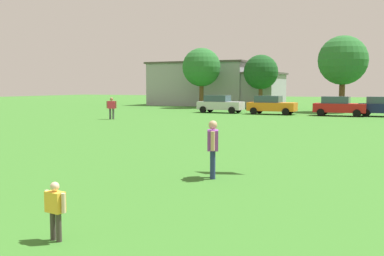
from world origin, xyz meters
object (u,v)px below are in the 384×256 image
Objects in this scene: parked_car_red_2 at (339,106)px; tree_far_right at (343,61)px; child_kite_flyer at (55,206)px; adult_bystander at (213,144)px; parked_car_navy_3 at (384,106)px; tree_center at (261,72)px; tree_far_left at (201,67)px; bystander_midfield at (112,106)px; parked_car_silver_0 at (220,104)px; parked_car_orange_1 at (271,105)px.

parked_car_red_2 is 0.58× the size of tree_far_right.
adult_bystander is at bearing 94.34° from child_kite_flyer.
tree_far_right is (-4.06, 5.24, 4.19)m from parked_car_navy_3.
tree_center is at bearing 110.46° from child_kite_flyer.
tree_far_left is at bearing 119.03° from child_kite_flyer.
parked_car_red_2 is 19.05m from tree_far_left.
child_kite_flyer is 28.02m from bystander_midfield.
parked_car_red_2 is at bearing -0.11° from parked_car_silver_0.
parked_car_navy_3 is 0.58× the size of tree_far_right.
parked_car_orange_1 reaches higher than adult_bystander.
tree_far_left is at bearing 2.14° from adult_bystander.
child_kite_flyer is at bearing -77.82° from tree_center.
parked_car_orange_1 is (-6.10, 28.85, -0.10)m from adult_bystander.
tree_center is at bearing 12.12° from tree_far_left.
parked_car_orange_1 is (9.59, 11.24, -0.15)m from bystander_midfield.
bystander_midfield is 20.33m from tree_far_left.
tree_center is (6.77, 1.45, -0.60)m from tree_far_left.
tree_far_right is (-0.30, 40.97, 4.46)m from child_kite_flyer.
bystander_midfield is 0.39× the size of parked_car_silver_0.
parked_car_red_2 is at bearing -21.60° from adult_bystander.
bystander_midfield is at bearing -147.27° from parked_car_navy_3.
tree_center reaches higher than adult_bystander.
tree_center is (5.60, 21.40, 3.13)m from bystander_midfield.
parked_car_navy_3 is (19.05, 12.24, -0.15)m from bystander_midfield.
parked_car_red_2 is (15.47, 11.52, -0.15)m from bystander_midfield.
tree_far_right is at bearing -22.65° from tree_center.
parked_car_navy_3 is at bearing 11.46° from parked_car_red_2.
parked_car_silver_0 is (-11.22, 29.14, -0.10)m from adult_bystander.
tree_far_right is at bearing -20.90° from adult_bystander.
tree_far_left is 16.35m from tree_far_right.
child_kite_flyer is at bearing -96.01° from parked_car_navy_3.
tree_far_right reaches higher than parked_car_silver_0.
parked_car_red_2 reaches higher than adult_bystander.
tree_far_right reaches higher than adult_bystander.
bystander_midfield is at bearing -143.33° from parked_car_red_2.
parked_car_red_2 reaches higher than child_kite_flyer.
parked_car_orange_1 is at bearing -10.10° from adult_bystander.
child_kite_flyer is 5.90m from adult_bystander.
parked_car_navy_3 is at bearing 2.77° from parked_car_silver_0.
parked_car_navy_3 is 7.85m from tree_far_right.
adult_bystander is 0.22× the size of tree_far_right.
tree_far_right is at bearing 94.59° from parked_car_red_2.
tree_far_left reaches higher than parked_car_silver_0.
tree_center is (1.13, 9.87, 3.28)m from parked_car_silver_0.
tree_far_right is (14.99, 17.49, 4.04)m from bystander_midfield.
adult_bystander is at bearing -89.56° from parked_car_red_2.
parked_car_navy_3 is at bearing -28.46° from adult_bystander.
tree_far_left is 0.94× the size of tree_far_right.
parked_car_orange_1 and parked_car_red_2 have the same top height.
parked_car_orange_1 is 9.51m from parked_car_navy_3.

